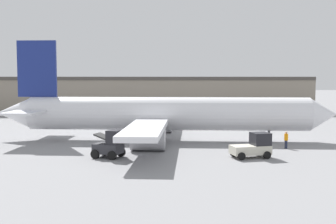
# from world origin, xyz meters

# --- Properties ---
(ground_plane) EXTENTS (400.00, 400.00, 0.00)m
(ground_plane) POSITION_xyz_m (0.00, 0.00, 0.00)
(ground_plane) COLOR gray
(terminal_building) EXTENTS (84.37, 11.33, 7.49)m
(terminal_building) POSITION_xyz_m (-11.61, 40.24, 3.75)
(terminal_building) COLOR gray
(terminal_building) RESTS_ON ground_plane
(airplane) EXTENTS (39.50, 32.89, 11.59)m
(airplane) POSITION_xyz_m (-0.99, 0.09, 3.08)
(airplane) COLOR white
(airplane) RESTS_ON ground_plane
(ground_crew_worker) EXTENTS (0.39, 0.39, 1.78)m
(ground_crew_worker) POSITION_xyz_m (11.99, -5.78, 0.95)
(ground_crew_worker) COLOR #1E2338
(ground_crew_worker) RESTS_ON ground_plane
(baggage_tug) EXTENTS (3.00, 2.25, 2.42)m
(baggage_tug) POSITION_xyz_m (-1.96, -5.50, 1.09)
(baggage_tug) COLOR #2D2D33
(baggage_tug) RESTS_ON ground_plane
(belt_loader_truck) EXTENTS (3.12, 2.85, 2.57)m
(belt_loader_truck) POSITION_xyz_m (-5.60, -10.25, 1.18)
(belt_loader_truck) COLOR #2D2D33
(belt_loader_truck) RESTS_ON ground_plane
(pushback_tug) EXTENTS (3.80, 2.63, 2.28)m
(pushback_tug) POSITION_xyz_m (7.49, -10.57, 1.04)
(pushback_tug) COLOR beige
(pushback_tug) RESTS_ON ground_plane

